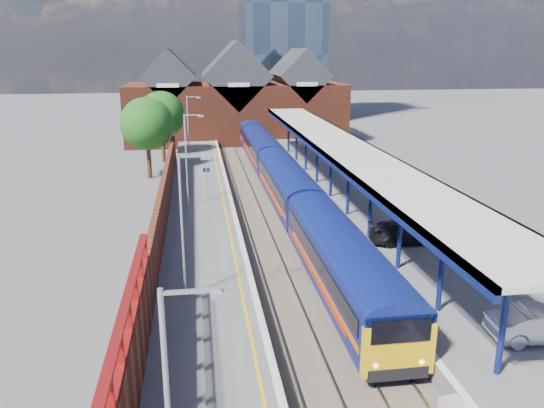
{
  "coord_description": "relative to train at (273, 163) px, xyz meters",
  "views": [
    {
      "loc": [
        -5.67,
        -17.72,
        12.5
      ],
      "look_at": [
        -0.84,
        15.94,
        2.6
      ],
      "focal_mm": 35.0,
      "sensor_mm": 36.0,
      "label": 1
    }
  ],
  "objects": [
    {
      "name": "ground",
      "position": [
        -1.49,
        -1.64,
        -2.12
      ],
      "size": [
        240.0,
        240.0,
        0.0
      ],
      "primitive_type": "plane",
      "color": "#5B5B5E",
      "rests_on": "ground"
    },
    {
      "name": "parked_car_blue",
      "position": [
        6.17,
        -19.28,
        -0.5
      ],
      "size": [
        4.6,
        2.38,
        1.24
      ],
      "primitive_type": "imported",
      "rotation": [
        0.0,
        0.0,
        1.5
      ],
      "color": "navy",
      "rests_on": "right_platform"
    },
    {
      "name": "rails",
      "position": [
        -1.49,
        -11.64,
        -2.0
      ],
      "size": [
        4.51,
        76.0,
        0.14
      ],
      "color": "slate",
      "rests_on": "ground"
    },
    {
      "name": "lamp_post_d",
      "position": [
        -7.86,
        6.36,
        2.87
      ],
      "size": [
        1.48,
        0.18,
        7.0
      ],
      "color": "#A5A8AA",
      "rests_on": "left_platform"
    },
    {
      "name": "tree_near",
      "position": [
        -11.84,
        4.27,
        3.23
      ],
      "size": [
        5.2,
        5.2,
        8.1
      ],
      "color": "#382314",
      "rests_on": "ground"
    },
    {
      "name": "parked_car_dark",
      "position": [
        5.46,
        -19.97,
        -0.46
      ],
      "size": [
        4.6,
        1.92,
        1.33
      ],
      "primitive_type": "imported",
      "rotation": [
        0.0,
        0.0,
        1.56
      ],
      "color": "black",
      "rests_on": "right_platform"
    },
    {
      "name": "coping_right",
      "position": [
        1.66,
        -11.64,
        -1.1
      ],
      "size": [
        0.3,
        76.0,
        0.05
      ],
      "primitive_type": "cube",
      "color": "silver",
      "rests_on": "right_platform"
    },
    {
      "name": "canopy",
      "position": [
        3.99,
        -9.69,
        3.13
      ],
      "size": [
        4.5,
        52.0,
        4.48
      ],
      "color": "navy",
      "rests_on": "right_platform"
    },
    {
      "name": "left_platform",
      "position": [
        -6.99,
        -11.64,
        -1.62
      ],
      "size": [
        5.0,
        76.0,
        1.0
      ],
      "primitive_type": "cube",
      "color": "#565659",
      "rests_on": "ground"
    },
    {
      "name": "parked_car_silver",
      "position": [
        6.53,
        -31.7,
        -0.41
      ],
      "size": [
        4.41,
        1.77,
        1.43
      ],
      "primitive_type": "imported",
      "rotation": [
        0.0,
        0.0,
        1.51
      ],
      "color": "silver",
      "rests_on": "right_platform"
    },
    {
      "name": "glass_tower",
      "position": [
        8.51,
        48.36,
        18.08
      ],
      "size": [
        14.2,
        14.2,
        40.3
      ],
      "color": "#465C78",
      "rests_on": "ground"
    },
    {
      "name": "lamp_post_c",
      "position": [
        -7.86,
        -9.64,
        2.87
      ],
      "size": [
        1.48,
        0.18,
        7.0
      ],
      "color": "#A5A8AA",
      "rests_on": "left_platform"
    },
    {
      "name": "tree_far",
      "position": [
        -10.84,
        12.27,
        3.23
      ],
      "size": [
        5.2,
        5.2,
        8.1
      ],
      "color": "#382314",
      "rests_on": "ground"
    },
    {
      "name": "coping_left",
      "position": [
        -4.64,
        -11.64,
        -1.1
      ],
      "size": [
        0.3,
        76.0,
        0.05
      ],
      "primitive_type": "cube",
      "color": "silver",
      "rests_on": "left_platform"
    },
    {
      "name": "yellow_line",
      "position": [
        -5.24,
        -11.64,
        -1.12
      ],
      "size": [
        0.14,
        76.0,
        0.01
      ],
      "primitive_type": "cube",
      "color": "yellow",
      "rests_on": "left_platform"
    },
    {
      "name": "brick_wall",
      "position": [
        -9.59,
        -18.1,
        0.33
      ],
      "size": [
        0.35,
        50.0,
        3.86
      ],
      "color": "maroon",
      "rests_on": "left_platform"
    },
    {
      "name": "train",
      "position": [
        0.0,
        0.0,
        0.0
      ],
      "size": [
        2.87,
        65.9,
        3.45
      ],
      "color": "navy",
      "rests_on": "ground"
    },
    {
      "name": "right_platform",
      "position": [
        4.51,
        -11.64,
        -1.62
      ],
      "size": [
        6.0,
        76.0,
        1.0
      ],
      "primitive_type": "cube",
      "color": "#565659",
      "rests_on": "ground"
    },
    {
      "name": "platform_sign",
      "position": [
        -6.49,
        -7.64,
        0.57
      ],
      "size": [
        0.55,
        0.08,
        2.5
      ],
      "color": "#A5A8AA",
      "rests_on": "left_platform"
    },
    {
      "name": "ballast_bed",
      "position": [
        -1.49,
        -11.64,
        -2.09
      ],
      "size": [
        6.0,
        76.0,
        0.06
      ],
      "primitive_type": "cube",
      "color": "#473D33",
      "rests_on": "ground"
    },
    {
      "name": "station_building",
      "position": [
        -1.49,
        26.36,
        3.33
      ],
      "size": [
        30.0,
        12.12,
        13.78
      ],
      "color": "maroon",
      "rests_on": "ground"
    },
    {
      "name": "lamp_post_b",
      "position": [
        -7.86,
        -25.64,
        2.87
      ],
      "size": [
        1.48,
        0.18,
        7.0
      ],
      "color": "#A5A8AA",
      "rests_on": "left_platform"
    }
  ]
}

